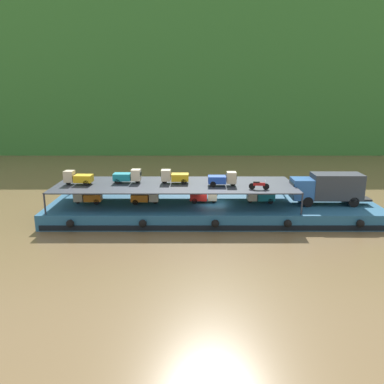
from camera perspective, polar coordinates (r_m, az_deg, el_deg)
name	(u,v)px	position (r m, az deg, el deg)	size (l,w,h in m)	color
ground_plane	(212,218)	(39.38, 2.97, -3.81)	(400.00, 400.00, 0.00)	brown
hillside_far_bank	(200,69)	(96.10, 1.20, 17.63)	(122.96, 38.44, 31.52)	#33702D
cargo_barge	(212,211)	(39.13, 2.98, -2.78)	(32.76, 8.69, 1.50)	#23567A
covered_lorry	(328,188)	(40.58, 19.32, 0.62)	(7.88, 2.36, 3.10)	#285BA3
cargo_rack	(174,185)	(38.43, -2.64, 1.07)	(23.56, 7.31, 2.00)	#2D333D
mini_truck_lower_stern	(87,197)	(40.18, -15.25, -0.68)	(2.79, 1.30, 1.38)	orange
mini_truck_lower_aft	(145,197)	(39.00, -6.96, -0.72)	(2.75, 1.21, 1.38)	orange
mini_truck_lower_mid	(203,196)	(39.11, 1.70, -0.57)	(2.78, 1.26, 1.38)	red
mini_truck_lower_fore	(259,196)	(39.66, 9.88, -0.57)	(2.78, 1.27, 1.38)	teal
mini_truck_upper_stern	(77,178)	(39.68, -16.55, 2.02)	(2.79, 1.29, 1.38)	gold
mini_truck_upper_mid	(127,176)	(39.30, -9.54, 2.30)	(2.75, 1.22, 1.38)	teal
mini_truck_upper_fore	(174,177)	(38.62, -2.72, 2.27)	(2.74, 1.20, 1.38)	gold
mini_truck_upper_bow	(222,179)	(37.65, 4.45, 1.93)	(2.75, 1.22, 1.38)	#1E47B7
motorcycle_upper_port	(258,185)	(36.68, 9.71, 1.02)	(1.90, 0.55, 0.87)	black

